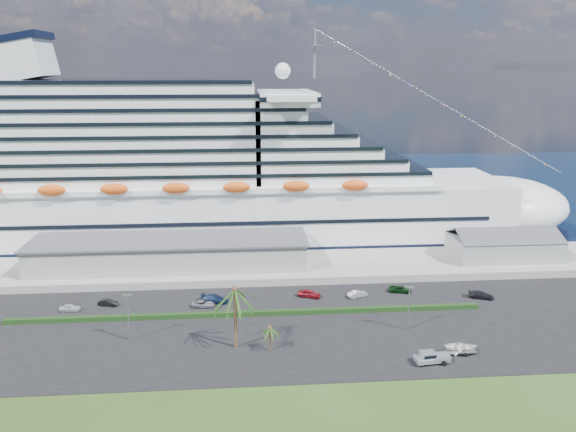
{
  "coord_description": "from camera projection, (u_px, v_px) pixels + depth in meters",
  "views": [
    {
      "loc": [
        -8.03,
        -80.37,
        44.97
      ],
      "look_at": [
        0.64,
        30.0,
        15.45
      ],
      "focal_mm": 35.0,
      "sensor_mm": 36.0,
      "label": 1
    }
  ],
  "objects": [
    {
      "name": "palm_short",
      "position": [
        270.0,
        331.0,
        90.74
      ],
      "size": [
        3.53,
        3.53,
        4.56
      ],
      "color": "#47301E",
      "rests_on": "ground"
    },
    {
      "name": "parked_car_7",
      "position": [
        481.0,
        295.0,
        112.1
      ],
      "size": [
        5.34,
        3.8,
        1.44
      ],
      "primitive_type": "imported",
      "rotation": [
        0.0,
        0.0,
        1.17
      ],
      "color": "black",
      "rests_on": "asphalt_lot"
    },
    {
      "name": "lamp_post_right",
      "position": [
        409.0,
        302.0,
        97.46
      ],
      "size": [
        1.6,
        0.35,
        8.27
      ],
      "color": "gray",
      "rests_on": "asphalt_lot"
    },
    {
      "name": "parked_car_0",
      "position": [
        70.0,
        308.0,
        106.24
      ],
      "size": [
        3.87,
        1.6,
        1.31
      ],
      "primitive_type": "imported",
      "rotation": [
        0.0,
        0.0,
        1.56
      ],
      "color": "silver",
      "rests_on": "asphalt_lot"
    },
    {
      "name": "ground",
      "position": [
        299.0,
        358.0,
        89.62
      ],
      "size": [
        420.0,
        420.0,
        0.0
      ],
      "primitive_type": "plane",
      "color": "#304416",
      "rests_on": "ground"
    },
    {
      "name": "asphalt_lot",
      "position": [
        293.0,
        326.0,
        100.2
      ],
      "size": [
        140.0,
        38.0,
        0.12
      ],
      "primitive_type": "cube",
      "color": "black",
      "rests_on": "ground"
    },
    {
      "name": "parked_car_5",
      "position": [
        358.0,
        294.0,
        112.69
      ],
      "size": [
        4.35,
        2.73,
        1.35
      ],
      "primitive_type": "imported",
      "rotation": [
        0.0,
        0.0,
        1.91
      ],
      "color": "#9A9BA1",
      "rests_on": "asphalt_lot"
    },
    {
      "name": "wharf",
      "position": [
        282.0,
        266.0,
        127.91
      ],
      "size": [
        240.0,
        20.0,
        1.8
      ],
      "primitive_type": "cube",
      "color": "gray",
      "rests_on": "ground"
    },
    {
      "name": "terminal_building",
      "position": [
        170.0,
        252.0,
        124.96
      ],
      "size": [
        61.0,
        15.0,
        6.3
      ],
      "color": "gray",
      "rests_on": "wharf"
    },
    {
      "name": "parked_car_3",
      "position": [
        215.0,
        299.0,
        110.14
      ],
      "size": [
        5.81,
        3.82,
        1.57
      ],
      "primitive_type": "imported",
      "rotation": [
        0.0,
        0.0,
        1.24
      ],
      "color": "#12213F",
      "rests_on": "asphalt_lot"
    },
    {
      "name": "parked_car_2",
      "position": [
        203.0,
        304.0,
        108.09
      ],
      "size": [
        4.7,
        2.68,
        1.24
      ],
      "primitive_type": "imported",
      "rotation": [
        0.0,
        0.0,
        1.42
      ],
      "color": "gray",
      "rests_on": "asphalt_lot"
    },
    {
      "name": "parked_car_1",
      "position": [
        108.0,
        303.0,
        108.61
      ],
      "size": [
        3.99,
        2.17,
        1.25
      ],
      "primitive_type": "imported",
      "rotation": [
        0.0,
        0.0,
        1.34
      ],
      "color": "black",
      "rests_on": "asphalt_lot"
    },
    {
      "name": "port_shed",
      "position": [
        504.0,
        246.0,
        130.95
      ],
      "size": [
        24.0,
        12.31,
        7.37
      ],
      "color": "gray",
      "rests_on": "wharf"
    },
    {
      "name": "cruise_ship",
      "position": [
        193.0,
        179.0,
        145.34
      ],
      "size": [
        191.0,
        38.0,
        54.0
      ],
      "color": "silver",
      "rests_on": "ground"
    },
    {
      "name": "pickup_truck",
      "position": [
        431.0,
        357.0,
        87.4
      ],
      "size": [
        5.66,
        2.57,
        1.93
      ],
      "color": "black",
      "rests_on": "asphalt_lot"
    },
    {
      "name": "water",
      "position": [
        266.0,
        188.0,
        214.84
      ],
      "size": [
        420.0,
        160.0,
        0.02
      ],
      "primitive_type": "cube",
      "color": "black",
      "rests_on": "ground"
    },
    {
      "name": "hedge",
      "position": [
        248.0,
        313.0,
        104.28
      ],
      "size": [
        88.0,
        1.1,
        0.9
      ],
      "primitive_type": "cube",
      "color": "black",
      "rests_on": "asphalt_lot"
    },
    {
      "name": "boat_trailer",
      "position": [
        461.0,
        348.0,
        90.17
      ],
      "size": [
        6.11,
        4.0,
        1.75
      ],
      "color": "gray",
      "rests_on": "asphalt_lot"
    },
    {
      "name": "parked_car_4",
      "position": [
        309.0,
        294.0,
        112.61
      ],
      "size": [
        4.94,
        3.42,
        1.56
      ],
      "primitive_type": "imported",
      "rotation": [
        0.0,
        0.0,
        1.19
      ],
      "color": "maroon",
      "rests_on": "asphalt_lot"
    },
    {
      "name": "lamp_post_left",
      "position": [
        128.0,
        311.0,
        93.83
      ],
      "size": [
        1.6,
        0.35,
        8.27
      ],
      "color": "gray",
      "rests_on": "asphalt_lot"
    },
    {
      "name": "parked_car_6",
      "position": [
        400.0,
        289.0,
        115.21
      ],
      "size": [
        4.98,
        3.19,
        1.28
      ],
      "primitive_type": "imported",
      "rotation": [
        0.0,
        0.0,
        1.32
      ],
      "color": "black",
      "rests_on": "asphalt_lot"
    },
    {
      "name": "palm_tall",
      "position": [
        235.0,
        296.0,
        90.34
      ],
      "size": [
        8.82,
        8.82,
        11.13
      ],
      "color": "#47301E",
      "rests_on": "ground"
    }
  ]
}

